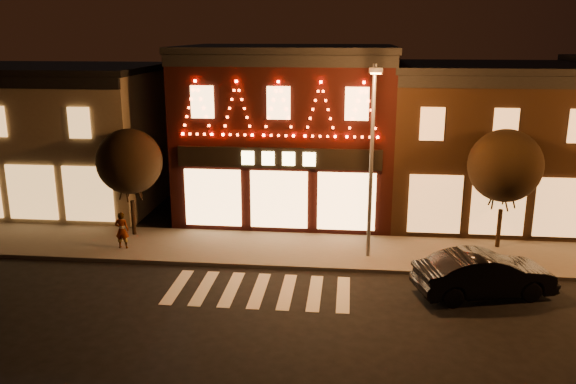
# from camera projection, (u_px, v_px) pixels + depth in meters

# --- Properties ---
(ground) EXTENTS (120.00, 120.00, 0.00)m
(ground) POSITION_uv_depth(u_px,v_px,m) (238.00, 348.00, 17.29)
(ground) COLOR black
(ground) RESTS_ON ground
(sidewalk_far) EXTENTS (44.00, 4.00, 0.15)m
(sidewalk_far) POSITION_uv_depth(u_px,v_px,m) (321.00, 251.00, 24.75)
(sidewalk_far) COLOR #47423D
(sidewalk_far) RESTS_ON ground
(building_left) EXTENTS (12.20, 8.28, 7.30)m
(building_left) POSITION_uv_depth(u_px,v_px,m) (43.00, 136.00, 31.09)
(building_left) COLOR #7D7059
(building_left) RESTS_ON ground
(building_pulp) EXTENTS (10.20, 8.34, 8.30)m
(building_pulp) POSITION_uv_depth(u_px,v_px,m) (288.00, 130.00, 29.62)
(building_pulp) COLOR black
(building_pulp) RESTS_ON ground
(building_right_a) EXTENTS (9.20, 8.28, 7.50)m
(building_right_a) POSITION_uv_depth(u_px,v_px,m) (482.00, 142.00, 28.77)
(building_right_a) COLOR #342012
(building_right_a) RESTS_ON ground
(streetlamp_mid) EXTENTS (0.48, 1.74, 7.64)m
(streetlamp_mid) POSITION_uv_depth(u_px,v_px,m) (372.00, 148.00, 22.63)
(streetlamp_mid) COLOR #59595E
(streetlamp_mid) RESTS_ON sidewalk_far
(tree_left) EXTENTS (2.85, 2.85, 4.77)m
(tree_left) POSITION_uv_depth(u_px,v_px,m) (129.00, 162.00, 25.71)
(tree_left) COLOR black
(tree_left) RESTS_ON sidewalk_far
(tree_right) EXTENTS (2.99, 2.99, 5.01)m
(tree_right) POSITION_uv_depth(u_px,v_px,m) (505.00, 166.00, 24.13)
(tree_right) COLOR black
(tree_right) RESTS_ON sidewalk_far
(dark_sedan) EXTENTS (5.07, 2.88, 1.58)m
(dark_sedan) POSITION_uv_depth(u_px,v_px,m) (484.00, 274.00, 20.54)
(dark_sedan) COLOR black
(dark_sedan) RESTS_ON ground
(pedestrian) EXTENTS (0.59, 0.40, 1.57)m
(pedestrian) POSITION_uv_depth(u_px,v_px,m) (122.00, 230.00, 24.68)
(pedestrian) COLOR gray
(pedestrian) RESTS_ON sidewalk_far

